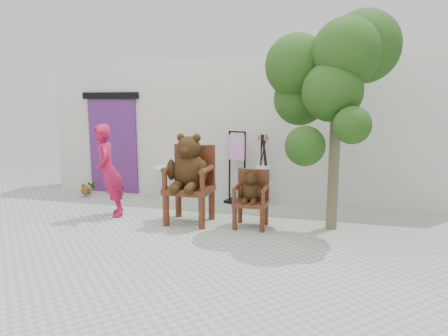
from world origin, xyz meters
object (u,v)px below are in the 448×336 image
at_px(chair_small, 251,193).
at_px(tree, 336,67).
at_px(chair_big, 190,172).
at_px(person, 109,171).
at_px(stool_bucket, 263,174).
at_px(cafe_table, 168,178).
at_px(display_stand, 237,176).

bearing_deg(chair_small, tree, 12.24).
distance_m(chair_big, person, 1.57).
bearing_deg(chair_small, chair_big, -179.58).
bearing_deg(chair_big, chair_small, 0.42).
xyz_separation_m(chair_small, stool_bucket, (-0.06, 1.57, 0.06)).
xyz_separation_m(chair_big, person, (-1.57, -0.03, -0.05)).
bearing_deg(chair_small, person, -179.11).
height_order(person, cafe_table, person).
xyz_separation_m(chair_big, cafe_table, (-1.07, 1.57, -0.46)).
relative_size(chair_small, person, 0.57).
bearing_deg(tree, person, -175.35).
height_order(chair_small, display_stand, display_stand).
height_order(person, display_stand, person).
xyz_separation_m(cafe_table, stool_bucket, (2.11, -0.00, 0.20)).
distance_m(display_stand, tree, 3.08).
height_order(display_stand, stool_bucket, display_stand).
relative_size(stool_bucket, tree, 0.41).
height_order(cafe_table, tree, tree).
bearing_deg(cafe_table, stool_bucket, -0.03).
distance_m(chair_small, cafe_table, 2.68).
relative_size(chair_big, display_stand, 1.04).
distance_m(cafe_table, stool_bucket, 2.12).
bearing_deg(stool_bucket, person, -148.36).
relative_size(cafe_table, tree, 0.20).
distance_m(cafe_table, display_stand, 1.57).
height_order(chair_big, stool_bucket, chair_big).
distance_m(chair_big, chair_small, 1.15).
xyz_separation_m(cafe_table, display_stand, (1.56, -0.04, 0.14)).
relative_size(chair_big, person, 0.92).
xyz_separation_m(chair_small, tree, (1.29, 0.28, 2.08)).
relative_size(display_stand, stool_bucket, 1.04).
bearing_deg(display_stand, cafe_table, -165.92).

